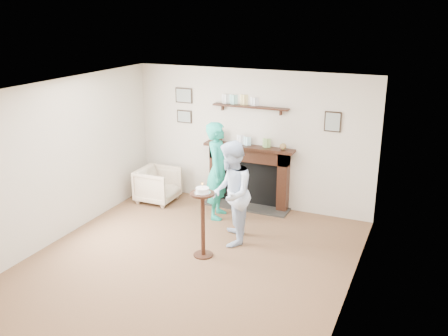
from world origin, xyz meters
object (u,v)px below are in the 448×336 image
(man, at_px, (231,242))
(pedestal_table, at_px, (203,212))
(woman, at_px, (218,216))
(armchair, at_px, (158,201))

(man, xyz_separation_m, pedestal_table, (-0.20, -0.57, 0.70))
(man, distance_m, woman, 1.04)
(pedestal_table, bearing_deg, man, 70.66)
(man, relative_size, pedestal_table, 1.43)
(armchair, height_order, pedestal_table, pedestal_table)
(man, xyz_separation_m, woman, (-0.60, 0.85, 0.00))
(armchair, relative_size, pedestal_table, 0.62)
(armchair, xyz_separation_m, man, (1.94, -1.05, 0.00))
(man, height_order, pedestal_table, pedestal_table)
(man, relative_size, woman, 0.96)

